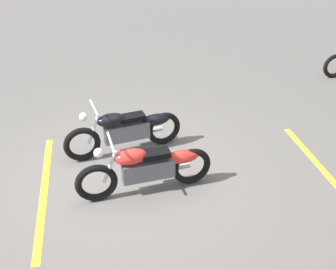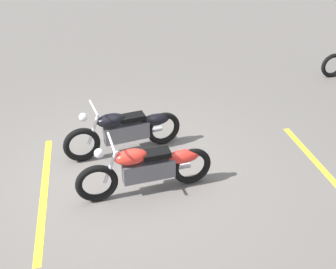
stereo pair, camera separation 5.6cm
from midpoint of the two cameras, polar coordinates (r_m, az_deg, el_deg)
The scene contains 5 objects.
ground_plane at distance 7.16m, azimuth -5.70°, elevation -5.11°, with size 60.00×60.00×0.00m, color #66605B.
motorcycle_bright_foreground at distance 6.42m, azimuth -2.52°, elevation -4.64°, with size 2.23×0.62×1.04m.
motorcycle_dark_foreground at distance 7.44m, azimuth -5.62°, elevation 0.70°, with size 2.22×0.70×1.04m.
parking_stripe_near at distance 6.97m, azimuth -16.90°, elevation -7.61°, with size 3.20×0.12×0.01m, color yellow.
parking_stripe_mid at distance 7.55m, azimuth 21.79°, elevation -5.33°, with size 3.20×0.12×0.01m, color yellow.
Camera 1 is at (-0.48, -5.78, 4.20)m, focal length 43.12 mm.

